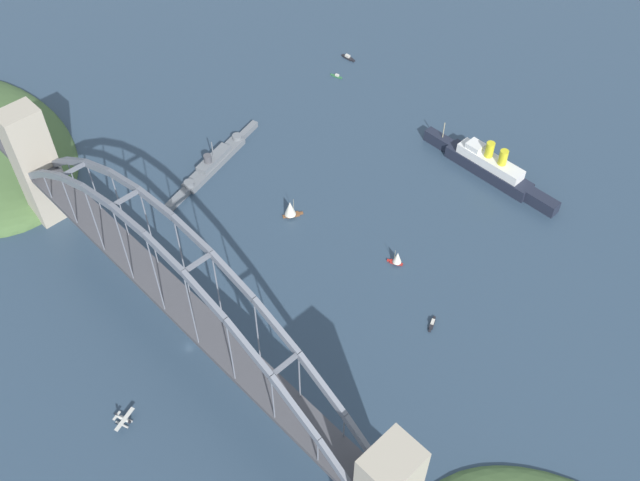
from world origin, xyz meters
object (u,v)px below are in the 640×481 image
ocean_liner (490,167)px  harbor_arch_bridge (177,299)px  small_boat_2 (432,324)px  small_boat_4 (290,209)px  seaplane_taxiing_near_bridge (124,420)px  small_boat_1 (397,258)px  small_boat_3 (348,57)px  small_boat_0 (337,76)px  naval_cruiser (214,163)px

ocean_liner → harbor_arch_bridge: bearing=-97.3°
small_boat_2 → small_boat_4: bearing=179.9°
seaplane_taxiing_near_bridge → small_boat_1: small_boat_1 is taller
small_boat_2 → small_boat_3: 212.13m
seaplane_taxiing_near_bridge → small_boat_0: (-108.91, 229.04, -1.29)m
harbor_arch_bridge → seaplane_taxiing_near_bridge: (11.25, -40.51, -32.35)m
harbor_arch_bridge → seaplane_taxiing_near_bridge: 53.05m
small_boat_3 → small_boat_4: small_boat_4 is taller
harbor_arch_bridge → small_boat_2: (66.33, 85.67, -33.54)m
naval_cruiser → seaplane_taxiing_near_bridge: bearing=-51.6°
ocean_liner → small_boat_4: size_ratio=7.51×
harbor_arch_bridge → small_boat_3: bearing=117.2°
harbor_arch_bridge → small_boat_0: bearing=117.4°
ocean_liner → small_boat_2: ocean_liner is taller
small_boat_2 → small_boat_4: size_ratio=0.72×
small_boat_1 → small_boat_2: bearing=-23.6°
small_boat_3 → small_boat_4: (78.88, -122.34, 4.40)m
ocean_liner → small_boat_2: size_ratio=10.45×
naval_cruiser → harbor_arch_bridge: bearing=-43.6°
seaplane_taxiing_near_bridge → small_boat_4: (-39.21, 126.35, 3.24)m
naval_cruiser → small_boat_1: 117.99m
harbor_arch_bridge → seaplane_taxiing_near_bridge: size_ratio=25.63×
small_boat_0 → small_boat_2: small_boat_2 is taller
small_boat_1 → small_boat_4: 61.12m
small_boat_4 → small_boat_0: bearing=124.2°
small_boat_1 → small_boat_4: small_boat_4 is taller
naval_cruiser → ocean_liner: bearing=43.3°
harbor_arch_bridge → ocean_liner: harbor_arch_bridge is taller
harbor_arch_bridge → small_boat_2: bearing=52.3°
ocean_liner → naval_cruiser: bearing=-136.7°
ocean_liner → small_boat_2: bearing=-66.4°
naval_cruiser → small_boat_0: size_ratio=9.64×
small_boat_3 → seaplane_taxiing_near_bridge: bearing=-64.6°
seaplane_taxiing_near_bridge → small_boat_4: small_boat_4 is taller
harbor_arch_bridge → small_boat_0: harbor_arch_bridge is taller
ocean_liner → seaplane_taxiing_near_bridge: ocean_liner is taller
harbor_arch_bridge → seaplane_taxiing_near_bridge: bearing=-74.5°
naval_cruiser → small_boat_2: (151.38, 4.56, -1.97)m
small_boat_1 → small_boat_2: small_boat_1 is taller
seaplane_taxiing_near_bridge → harbor_arch_bridge: bearing=105.5°
naval_cruiser → small_boat_1: size_ratio=8.66×
harbor_arch_bridge → small_boat_2: size_ratio=35.15×
small_boat_3 → small_boat_4: bearing=-57.2°
small_boat_3 → small_boat_4: 145.64m
small_boat_2 → small_boat_0: bearing=147.9°
small_boat_1 → small_boat_3: (-138.09, 107.20, -3.40)m
small_boat_4 → harbor_arch_bridge: bearing=-72.0°
small_boat_3 → small_boat_1: bearing=-37.8°
small_boat_2 → small_boat_3: size_ratio=0.79×
ocean_liner → naval_cruiser: 149.33m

